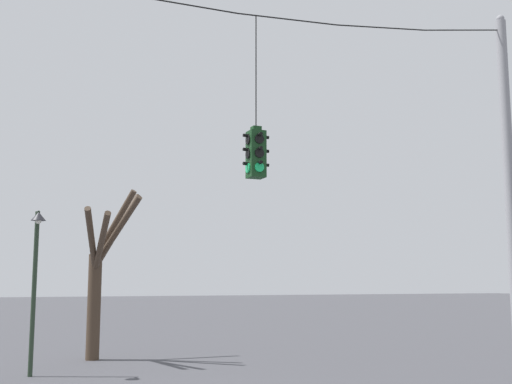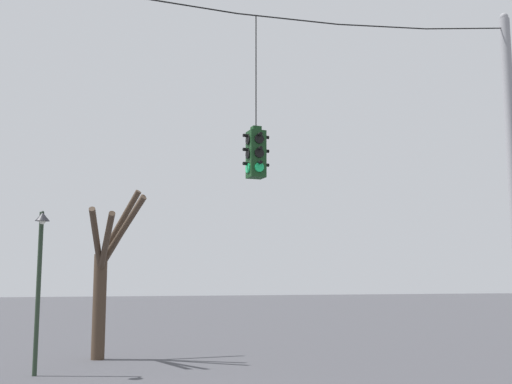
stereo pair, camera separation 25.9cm
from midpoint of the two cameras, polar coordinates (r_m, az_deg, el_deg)
traffic_light_over_intersection at (r=13.47m, az=0.55°, el=3.51°), size 0.58×0.58×3.56m
street_lamp at (r=17.80m, az=-18.26°, el=-6.01°), size 0.38×0.67×4.27m
bare_tree at (r=20.87m, az=-12.85°, el=-7.06°), size 2.26×3.17×5.39m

